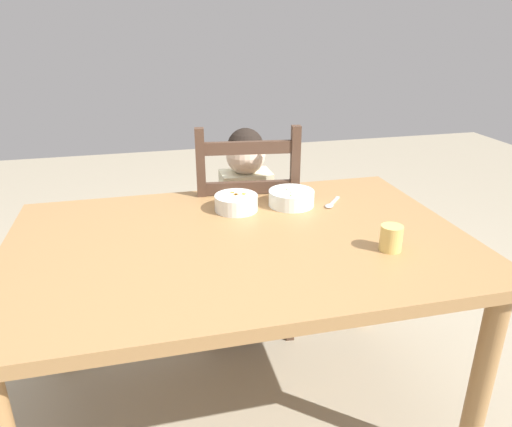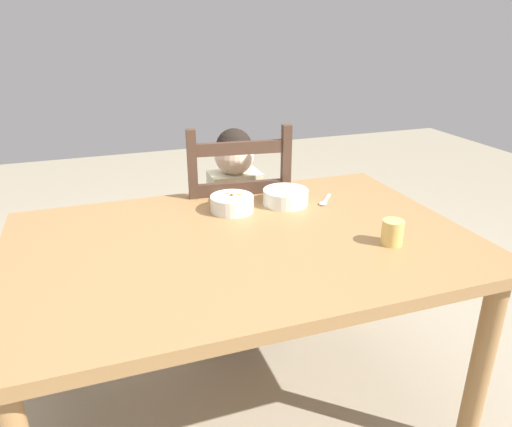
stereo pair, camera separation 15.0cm
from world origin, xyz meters
TOP-DOWN VIEW (x-y plane):
  - ground_plane at (0.00, 0.00)m, footprint 8.00×8.00m
  - dining_table at (0.00, 0.00)m, footprint 1.49×0.99m
  - dining_chair at (0.14, 0.54)m, footprint 0.47×0.47m
  - child_figure at (0.15, 0.53)m, footprint 0.32×0.31m
  - bowl_of_peas at (0.25, 0.24)m, footprint 0.17×0.17m
  - bowl_of_carrots at (0.04, 0.24)m, footprint 0.16×0.16m
  - spoon at (0.40, 0.20)m, footprint 0.10×0.12m
  - drinking_cup at (0.44, -0.20)m, footprint 0.07×0.07m

SIDE VIEW (x-z plane):
  - ground_plane at x=0.00m, z-range 0.00..0.00m
  - dining_chair at x=0.14m, z-range -0.03..0.98m
  - child_figure at x=0.15m, z-range 0.16..1.13m
  - dining_table at x=0.00m, z-range 0.28..1.01m
  - spoon at x=0.40m, z-range 0.73..0.74m
  - bowl_of_peas at x=0.25m, z-range 0.73..0.79m
  - bowl_of_carrots at x=0.04m, z-range 0.73..0.79m
  - drinking_cup at x=0.44m, z-range 0.73..0.81m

